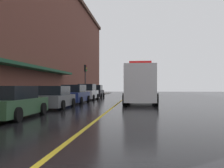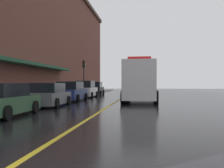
{
  "view_description": "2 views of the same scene",
  "coord_description": "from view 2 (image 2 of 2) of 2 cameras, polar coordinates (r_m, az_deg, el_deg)",
  "views": [
    {
      "loc": [
        1.91,
        -3.57,
        1.48
      ],
      "look_at": [
        -1.47,
        28.35,
        1.85
      ],
      "focal_mm": 41.37,
      "sensor_mm": 36.0,
      "label": 1
    },
    {
      "loc": [
        2.4,
        -3.82,
        1.5
      ],
      "look_at": [
        -0.6,
        21.22,
        1.48
      ],
      "focal_mm": 44.22,
      "sensor_mm": 36.0,
      "label": 2
    }
  ],
  "objects": [
    {
      "name": "parking_meter_0",
      "position": [
        19.42,
        -16.69,
        -1.25
      ],
      "size": [
        0.14,
        0.18,
        1.33
      ],
      "color": "#4C4C51",
      "rests_on": "sidewalk_left"
    },
    {
      "name": "traffic_light_near",
      "position": [
        35.09,
        -5.84,
        2.76
      ],
      "size": [
        0.38,
        0.36,
        4.3
      ],
      "color": "#232326",
      "rests_on": "sidewalk_left"
    },
    {
      "name": "brick_building_left",
      "position": [
        32.01,
        -20.81,
        11.27
      ],
      "size": [
        10.71,
        64.0,
        15.44
      ],
      "color": "brown",
      "rests_on": "ground"
    },
    {
      "name": "parked_car_4",
      "position": [
        30.34,
        -5.43,
        -1.18
      ],
      "size": [
        2.11,
        4.21,
        1.82
      ],
      "rotation": [
        0.0,
        0.0,
        1.56
      ],
      "color": "silver",
      "rests_on": "ground"
    },
    {
      "name": "parked_car_3",
      "position": [
        24.31,
        -8.45,
        -1.62
      ],
      "size": [
        2.17,
        4.69,
        1.69
      ],
      "rotation": [
        0.0,
        0.0,
        1.55
      ],
      "color": "navy",
      "rests_on": "ground"
    },
    {
      "name": "parking_meter_1",
      "position": [
        30.8,
        -7.74,
        -0.77
      ],
      "size": [
        0.14,
        0.18,
        1.33
      ],
      "color": "#4C4C51",
      "rests_on": "sidewalk_left"
    },
    {
      "name": "parked_car_1",
      "position": [
        13.56,
        -21.57,
        -3.23
      ],
      "size": [
        2.06,
        4.86,
        1.53
      ],
      "rotation": [
        0.0,
        0.0,
        1.59
      ],
      "color": "#2D5133",
      "rests_on": "ground"
    },
    {
      "name": "lane_center_stripe",
      "position": [
        28.96,
        2.08,
        -2.91
      ],
      "size": [
        0.16,
        70.0,
        0.01
      ],
      "primitive_type": "cube",
      "color": "gold",
      "rests_on": "ground"
    },
    {
      "name": "box_truck",
      "position": [
        23.34,
        5.95,
        0.44
      ],
      "size": [
        2.86,
        8.42,
        3.48
      ],
      "rotation": [
        0.0,
        0.0,
        -1.58
      ],
      "color": "silver",
      "rests_on": "ground"
    },
    {
      "name": "ground_plane",
      "position": [
        28.96,
        2.08,
        -2.92
      ],
      "size": [
        112.0,
        112.0,
        0.0
      ],
      "primitive_type": "plane",
      "color": "black"
    },
    {
      "name": "sidewalk_left",
      "position": [
        30.11,
        -9.78,
        -2.66
      ],
      "size": [
        2.4,
        70.0,
        0.15
      ],
      "primitive_type": "cube",
      "color": "gray",
      "rests_on": "ground"
    },
    {
      "name": "parked_car_2",
      "position": [
        18.64,
        -13.01,
        -2.3
      ],
      "size": [
        2.19,
        4.47,
        1.55
      ],
      "rotation": [
        0.0,
        0.0,
        1.59
      ],
      "color": "#595B60",
      "rests_on": "ground"
    },
    {
      "name": "parked_car_5",
      "position": [
        35.81,
        -3.46,
        -1.03
      ],
      "size": [
        2.01,
        4.15,
        1.76
      ],
      "rotation": [
        0.0,
        0.0,
        1.59
      ],
      "color": "black",
      "rests_on": "ground"
    }
  ]
}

